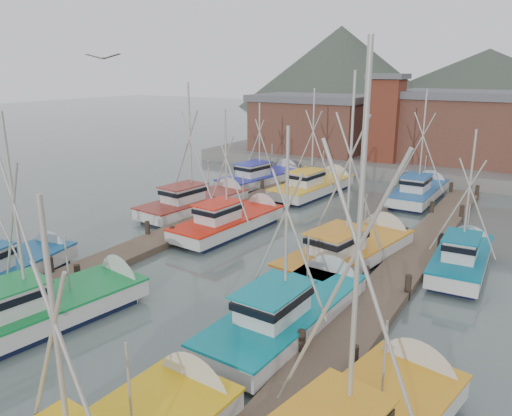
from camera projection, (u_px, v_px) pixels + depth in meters
The scene contains 20 objects.
ground at pixel (203, 301), 22.91m from camera, with size 260.00×260.00×0.00m, color #53645F.
dock_left at pixel (149, 244), 29.67m from camera, with size 2.30×46.00×1.50m.
dock_right at pixel (379, 298), 22.71m from camera, with size 2.30×46.00×1.50m.
quay at pixel (412, 162), 53.23m from camera, with size 44.00×16.00×1.20m, color slate.
shed_left at pixel (311, 123), 56.04m from camera, with size 12.72×8.48×6.20m.
shed_center at pixel (477, 127), 49.14m from camera, with size 14.84×9.54×6.90m.
lookout_tower at pixel (385, 117), 49.58m from camera, with size 3.60×3.60×8.50m.
distant_hills at pixel (447, 108), 130.25m from camera, with size 175.00×140.00×42.00m.
boat_4 at pixel (47, 308), 20.72m from camera, with size 4.58×10.25×9.73m.
boat_5 at pixel (294, 309), 20.63m from camera, with size 3.74×9.87×9.18m.
boat_6 at pixel (9, 270), 24.69m from camera, with size 4.07×8.80×8.37m.
boat_8 at pixel (234, 221), 32.50m from camera, with size 3.63×9.39×8.69m.
boat_9 at pixel (353, 250), 27.33m from camera, with size 4.85×10.58×11.17m.
boat_10 at pixel (200, 202), 37.08m from camera, with size 4.18×9.94×10.23m.
boat_11 at pixel (462, 257), 26.32m from camera, with size 3.26×7.99×8.07m.
boat_12 at pixel (316, 186), 42.20m from camera, with size 4.01×10.00×9.65m.
boat_13 at pixel (420, 191), 40.27m from camera, with size 3.83×9.19×9.55m.
boat_14 at pixel (265, 177), 45.38m from camera, with size 4.40×9.89×8.23m.
gull_near at pixel (103, 57), 17.13m from camera, with size 1.55×0.62×0.24m.
gull_far at pixel (300, 167), 25.70m from camera, with size 1.54×0.60×0.24m.
Camera 1 is at (12.89, -16.62, 10.34)m, focal length 35.00 mm.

